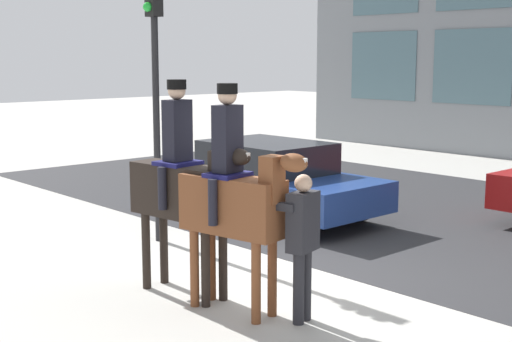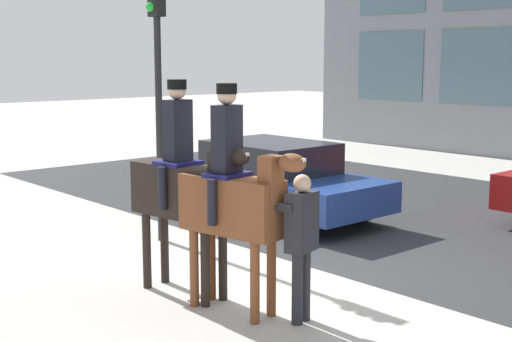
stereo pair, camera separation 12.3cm
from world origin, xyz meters
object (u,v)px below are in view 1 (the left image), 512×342
Objects in this scene: mounted_horse_lead at (184,186)px; mounted_horse_companion at (234,198)px; traffic_light at (154,64)px; pedestrian_bystander at (301,236)px; street_car_near_lane at (269,178)px.

mounted_horse_lead is 1.01× the size of mounted_horse_companion.
mounted_horse_lead is 0.89m from mounted_horse_companion.
mounted_horse_companion is 0.62× the size of traffic_light.
mounted_horse_companion is 0.91m from pedestrian_bystander.
mounted_horse_companion is at bearing -20.12° from traffic_light.
mounted_horse_companion reaches higher than pedestrian_bystander.
mounted_horse_lead reaches higher than street_car_near_lane.
mounted_horse_lead is 1.74m from pedestrian_bystander.
mounted_horse_lead is at bearing -56.65° from street_car_near_lane.
pedestrian_bystander is 4.63m from traffic_light.
mounted_horse_lead is at bearing -27.60° from traffic_light.
traffic_light reaches higher than pedestrian_bystander.
traffic_light is (-4.13, 0.90, 1.89)m from pedestrian_bystander.
mounted_horse_companion is (0.89, 0.06, -0.03)m from mounted_horse_lead.
mounted_horse_lead is 0.63× the size of traffic_light.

